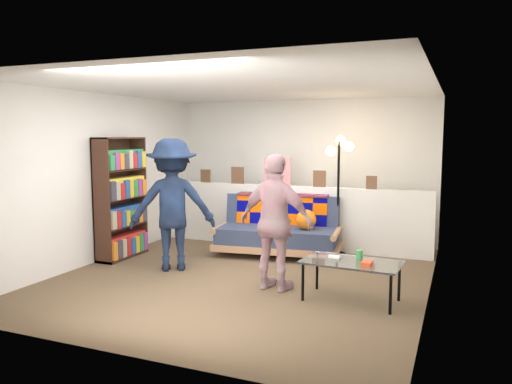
% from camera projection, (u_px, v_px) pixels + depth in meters
% --- Properties ---
extents(ground, '(5.00, 5.00, 0.00)m').
position_uv_depth(ground, '(244.00, 276.00, 6.43)').
color(ground, brown).
rests_on(ground, ground).
extents(room_shell, '(4.60, 5.05, 2.45)m').
position_uv_depth(room_shell, '(258.00, 145.00, 6.67)').
color(room_shell, silver).
rests_on(room_shell, ground).
extents(half_wall_ledge, '(4.45, 0.15, 1.00)m').
position_uv_depth(half_wall_ledge, '(289.00, 217.00, 8.02)').
color(half_wall_ledge, silver).
rests_on(half_wall_ledge, ground).
extents(ledge_decor, '(2.97, 0.02, 0.45)m').
position_uv_depth(ledge_decor, '(276.00, 174.00, 8.01)').
color(ledge_decor, brown).
rests_on(ledge_decor, half_wall_ledge).
extents(futon_sofa, '(1.95, 1.10, 0.80)m').
position_uv_depth(futon_sofa, '(279.00, 231.00, 7.53)').
color(futon_sofa, '#AF7B55').
rests_on(futon_sofa, ground).
extents(bookshelf, '(0.30, 0.89, 1.78)m').
position_uv_depth(bookshelf, '(121.00, 202.00, 7.33)').
color(bookshelf, '#311910').
rests_on(bookshelf, ground).
extents(coffee_table, '(1.09, 0.65, 0.55)m').
position_uv_depth(coffee_table, '(352.00, 264.00, 5.43)').
color(coffee_table, black).
rests_on(coffee_table, ground).
extents(floor_lamp, '(0.42, 0.34, 1.79)m').
position_uv_depth(floor_lamp, '(339.00, 171.00, 7.44)').
color(floor_lamp, black).
rests_on(floor_lamp, ground).
extents(person_left, '(1.31, 1.16, 1.76)m').
position_uv_depth(person_left, '(172.00, 205.00, 6.67)').
color(person_left, black).
rests_on(person_left, ground).
extents(person_right, '(0.99, 0.54, 1.60)m').
position_uv_depth(person_right, '(276.00, 223.00, 5.78)').
color(person_right, pink).
rests_on(person_right, ground).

